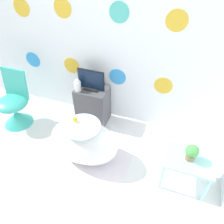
# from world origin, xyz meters

# --- Properties ---
(ground_plane) EXTENTS (12.00, 12.00, 0.00)m
(ground_plane) POSITION_xyz_m (0.00, 0.00, 0.00)
(ground_plane) COLOR white
(wall_back_dotted) EXTENTS (4.76, 0.05, 2.60)m
(wall_back_dotted) POSITION_xyz_m (0.00, 1.62, 1.30)
(wall_back_dotted) COLOR white
(wall_back_dotted) RESTS_ON ground_plane
(rug) EXTENTS (1.14, 0.78, 0.01)m
(rug) POSITION_xyz_m (0.24, 0.65, 0.00)
(rug) COLOR silver
(rug) RESTS_ON ground_plane
(bathtub) EXTENTS (0.86, 0.53, 0.57)m
(bathtub) POSITION_xyz_m (0.22, 0.71, 0.29)
(bathtub) COLOR white
(bathtub) RESTS_ON ground_plane
(rubber_duck) EXTENTS (0.06, 0.06, 0.07)m
(rubber_duck) POSITION_xyz_m (0.12, 0.74, 0.60)
(rubber_duck) COLOR yellow
(rubber_duck) RESTS_ON bathtub
(chair) EXTENTS (0.45, 0.45, 0.83)m
(chair) POSITION_xyz_m (-1.01, 0.97, 0.26)
(chair) COLOR #38B2A3
(chair) RESTS_ON ground_plane
(tv_cabinet) EXTENTS (0.45, 0.33, 0.57)m
(tv_cabinet) POSITION_xyz_m (0.04, 1.41, 0.28)
(tv_cabinet) COLOR #4C4C51
(tv_cabinet) RESTS_ON ground_plane
(tv) EXTENTS (0.38, 0.12, 0.30)m
(tv) POSITION_xyz_m (0.04, 1.41, 0.70)
(tv) COLOR black
(tv) RESTS_ON tv_cabinet
(vase) EXTENTS (0.09, 0.09, 0.17)m
(vase) POSITION_xyz_m (-0.13, 1.32, 0.64)
(vase) COLOR white
(vase) RESTS_ON tv_cabinet
(side_table) EXTENTS (0.51, 0.39, 0.43)m
(side_table) POSITION_xyz_m (1.44, 0.75, 0.36)
(side_table) COLOR #99E0D8
(side_table) RESTS_ON ground_plane
(potted_plant_left) EXTENTS (0.14, 0.14, 0.20)m
(potted_plant_left) POSITION_xyz_m (1.44, 0.75, 0.54)
(potted_plant_left) COLOR #8C6B4C
(potted_plant_left) RESTS_ON side_table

